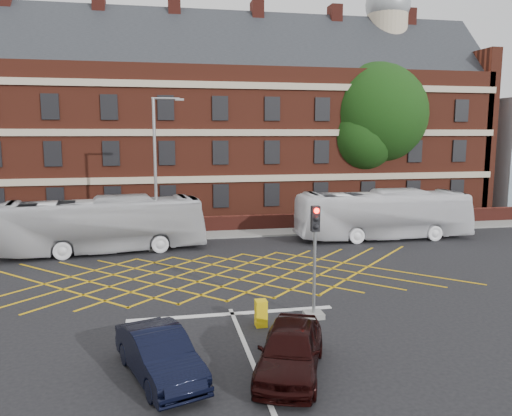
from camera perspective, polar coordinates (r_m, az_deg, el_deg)
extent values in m
plane|color=black|center=(23.01, -4.01, -9.00)|extent=(120.00, 120.00, 0.00)
cube|color=#5B2417|center=(43.89, -7.67, 7.21)|extent=(50.00, 12.00, 12.00)
cube|color=black|center=(44.17, -7.82, 15.02)|extent=(51.00, 10.61, 10.61)
cube|color=#B7A88C|center=(37.81, -7.13, 8.55)|extent=(50.00, 0.18, 0.50)
cube|color=black|center=(37.86, -7.09, 6.28)|extent=(1.20, 0.14, 1.80)
cube|color=#521D15|center=(45.05, -17.47, 20.39)|extent=(1.00, 1.40, 3.20)
cylinder|color=#B7A88C|center=(49.09, 14.69, 17.69)|extent=(3.60, 3.60, 6.00)
sphere|color=gray|center=(49.77, 14.84, 21.55)|extent=(4.00, 4.00, 4.00)
cube|color=#521D15|center=(35.47, -6.61, -1.90)|extent=(56.00, 0.50, 1.10)
cube|color=slate|center=(34.58, -6.47, -3.00)|extent=(60.00, 3.00, 0.12)
cube|color=#CC990C|center=(24.92, -4.58, -7.62)|extent=(8.22, 8.22, 0.02)
cube|color=silver|center=(19.73, -2.73, -11.98)|extent=(8.00, 0.30, 0.02)
cube|color=silver|center=(13.91, 1.45, -21.21)|extent=(0.15, 14.00, 0.02)
imported|color=#BABBBF|center=(30.52, -17.02, -1.85)|extent=(11.95, 4.15, 3.26)
imported|color=silver|center=(33.98, 14.32, -0.74)|extent=(11.71, 3.05, 3.24)
imported|color=black|center=(15.01, -10.97, -16.09)|extent=(2.75, 4.47, 1.39)
imported|color=black|center=(14.99, 3.94, -15.82)|extent=(3.20, 4.66, 1.47)
cylinder|color=black|center=(43.64, 13.30, 3.66)|extent=(0.90, 0.90, 6.83)
sphere|color=black|center=(43.53, 13.53, 10.38)|extent=(8.50, 8.50, 8.50)
sphere|color=black|center=(42.16, 12.02, 7.91)|extent=(5.53, 5.53, 5.53)
sphere|color=black|center=(44.86, 14.80, 8.35)|extent=(5.10, 5.10, 5.10)
cube|color=slate|center=(19.47, 6.60, -12.03)|extent=(0.70, 0.70, 0.20)
cylinder|color=gray|center=(18.96, 6.68, -7.35)|extent=(0.12, 0.12, 3.50)
cube|color=black|center=(18.51, 6.79, -1.23)|extent=(0.30, 0.25, 0.95)
sphere|color=#FF0C05|center=(18.32, 6.94, -0.32)|extent=(0.20, 0.20, 0.20)
cube|color=slate|center=(30.70, -11.18, -4.49)|extent=(1.00, 1.00, 0.20)
cylinder|color=gray|center=(30.04, -11.41, 3.65)|extent=(0.18, 0.18, 8.93)
cylinder|color=gray|center=(30.02, -10.30, 12.22)|extent=(1.60, 0.12, 0.12)
cube|color=gray|center=(30.04, -8.74, 12.16)|extent=(0.50, 0.20, 0.12)
cube|color=gold|center=(18.40, 0.58, -11.93)|extent=(0.41, 0.44, 0.97)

